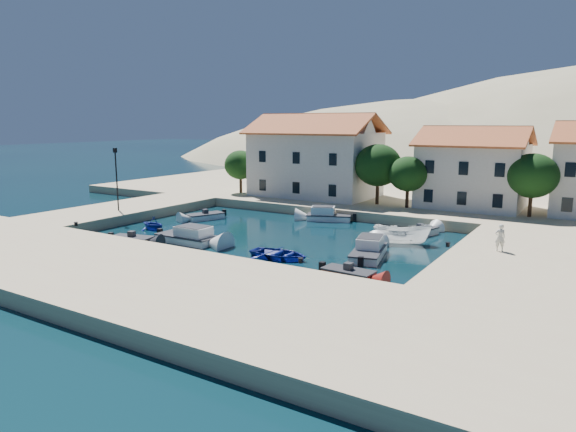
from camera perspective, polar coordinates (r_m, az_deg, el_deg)
The scene contains 21 objects.
ground at distance 36.59m, azimuth -10.14°, elevation -5.18°, with size 400.00×400.00×0.00m, color black.
quay_south at distance 32.45m, azimuth -17.31°, elevation -6.59°, with size 52.00×12.00×1.00m, color tan.
quay_east at distance 37.35m, azimuth 25.93°, elevation -4.97°, with size 11.00×20.00×1.00m, color tan.
quay_west at distance 56.71m, azimuth -17.71°, elevation 0.53°, with size 8.00×20.00×1.00m, color tan.
quay_north at distance 68.28m, azimuth 13.03°, elevation 2.35°, with size 80.00×36.00×1.00m, color tan.
building_left at distance 61.84m, azimuth 3.09°, elevation 6.85°, with size 14.70×9.45×9.70m.
building_mid at distance 56.48m, azimuth 19.86°, elevation 5.20°, with size 10.50×8.40×8.30m.
trees at distance 55.21m, azimuth 11.41°, elevation 5.10°, with size 37.30×5.30×6.45m.
lamppost at distance 53.76m, azimuth -18.54°, elevation 4.54°, with size 0.35×0.25×6.22m.
bollards at distance 37.54m, azimuth -3.05°, elevation -2.82°, with size 29.36×9.56×0.30m.
motorboat_grey_sw at distance 43.45m, azimuth -16.95°, elevation -2.60°, with size 3.68×2.27×1.25m.
cabin_cruiser_south at distance 42.88m, azimuth -11.16°, elevation -2.26°, with size 5.29×2.27×1.60m.
rowboat_south at distance 37.32m, azimuth -1.00°, elevation -4.71°, with size 3.19×4.47×0.93m, color navy.
motorboat_red_se at distance 32.62m, azimuth 6.72°, elevation -6.46°, with size 3.37×1.67×1.25m.
cabin_cruiser_east at distance 37.87m, azimuth 8.93°, elevation -3.87°, with size 3.14×5.39×1.60m.
boat_east at distance 42.78m, azimuth 12.54°, elevation -3.00°, with size 1.74×4.64×1.79m, color white.
motorboat_white_ne at distance 46.12m, azimuth 14.47°, elevation -1.74°, with size 2.50×3.82×1.25m.
rowboat_west at distance 48.81m, azimuth -14.74°, elevation -1.45°, with size 2.28×2.64×1.39m, color navy.
motorboat_white_west at distance 52.70m, azimuth -9.16°, elevation -0.06°, with size 2.92×4.02×1.25m.
cabin_cruiser_north at distance 51.53m, azimuth 4.57°, elevation 0.01°, with size 4.74×3.32×1.60m.
pedestrian at distance 37.98m, azimuth 22.50°, elevation -2.22°, with size 0.69×0.45×1.89m, color silver.
Camera 1 is at (23.80, -26.05, 9.70)m, focal length 32.00 mm.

